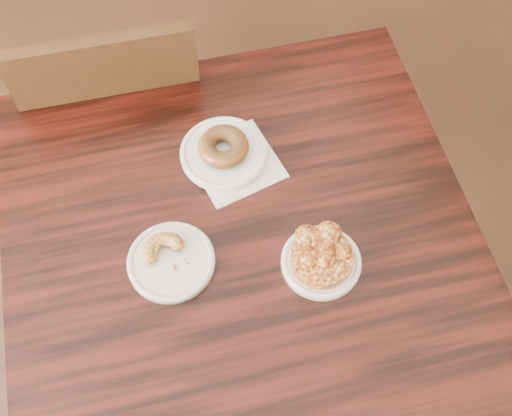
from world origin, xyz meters
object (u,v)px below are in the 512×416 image
glazed_donut (223,146)px  cafe_table (244,305)px  apple_fritter (322,257)px  chair_far (125,114)px  cruller_fragment (170,257)px

glazed_donut → cafe_table: bearing=-107.1°
glazed_donut → apple_fritter: size_ratio=0.66×
chair_far → apple_fritter: bearing=116.4°
glazed_donut → cruller_fragment: (-0.19, -0.17, -0.01)m
cafe_table → chair_far: bearing=108.6°
chair_far → cruller_fragment: chair_far is taller
cafe_table → glazed_donut: (0.05, 0.17, 0.41)m
chair_far → apple_fritter: chair_far is taller
chair_far → glazed_donut: size_ratio=8.87×
cruller_fragment → glazed_donut: bearing=40.5°
cafe_table → apple_fritter: size_ratio=5.74×
glazed_donut → apple_fritter: bearing=-81.0°
chair_far → glazed_donut: bearing=117.5°
cafe_table → chair_far: size_ratio=0.99×
chair_far → cruller_fragment: size_ratio=9.51×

